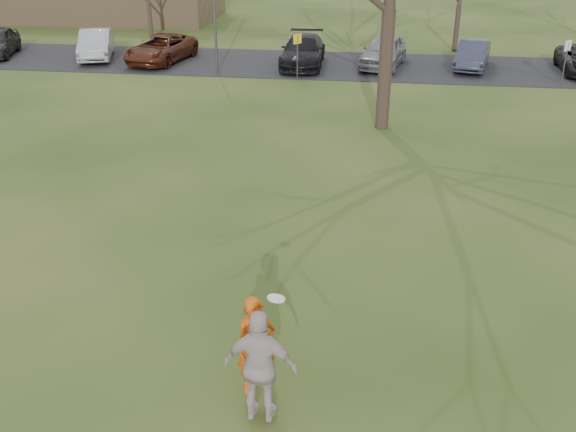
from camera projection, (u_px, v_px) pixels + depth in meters
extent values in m
plane|color=#1E380F|center=(256.00, 401.00, 10.68)|extent=(120.00, 120.00, 0.00)
cube|color=black|center=(343.00, 65.00, 32.97)|extent=(62.00, 6.50, 0.04)
imported|color=#C54E10|center=(256.00, 346.00, 10.55)|extent=(0.77, 0.64, 1.80)
imported|color=#A2A3A7|center=(96.00, 44.00, 34.07)|extent=(2.84, 4.74, 1.47)
imported|color=#4B1E11|center=(161.00, 49.00, 33.33)|extent=(3.07, 5.21, 1.36)
imported|color=black|center=(303.00, 51.00, 32.49)|extent=(2.20, 5.14, 1.48)
imported|color=gray|center=(384.00, 51.00, 32.29)|extent=(2.68, 4.76, 1.53)
imported|color=#2F3247|center=(472.00, 55.00, 31.94)|extent=(2.26, 4.29, 1.34)
imported|color=#BDABA9|center=(261.00, 367.00, 9.79)|extent=(1.18, 0.55, 1.97)
cylinder|color=white|center=(276.00, 298.00, 9.43)|extent=(0.28, 0.27, 0.10)
cylinder|color=#47474C|center=(214.00, 10.00, 30.16)|extent=(0.12, 0.12, 6.00)
cylinder|color=#47474C|center=(297.00, 57.00, 30.11)|extent=(0.06, 0.06, 2.00)
cube|color=yellow|center=(297.00, 39.00, 29.74)|extent=(0.35, 0.35, 0.45)
cylinder|color=#47474C|center=(564.00, 65.00, 28.65)|extent=(0.06, 0.06, 2.00)
cube|color=silver|center=(568.00, 46.00, 28.28)|extent=(0.35, 0.35, 0.45)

